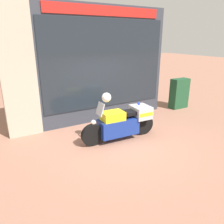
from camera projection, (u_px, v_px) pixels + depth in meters
ground_plane at (121, 140)px, 6.79m from camera, size 60.00×60.00×0.00m
shop_building at (80, 67)px, 7.56m from camera, size 6.00×0.55×4.08m
window_display at (103, 106)px, 8.51m from camera, size 4.52×0.30×1.98m
paramedic_motorcycle at (123, 122)px, 6.69m from camera, size 2.45×0.66×1.26m
utility_cabinet at (179, 93)px, 9.70m from camera, size 0.82×0.41×1.31m
white_helmet at (106, 97)px, 6.18m from camera, size 0.27×0.27×0.27m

